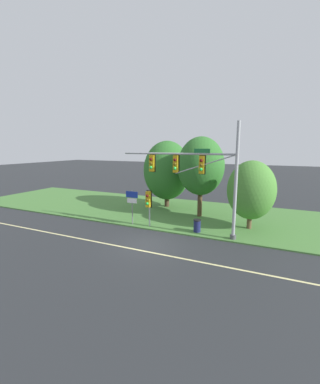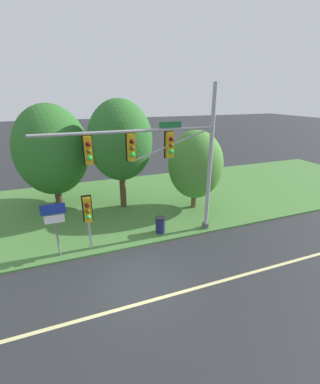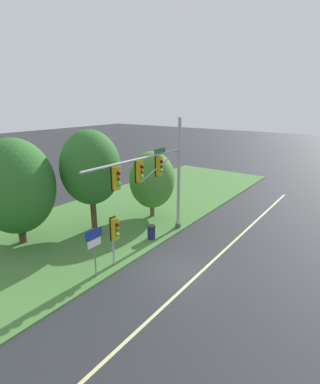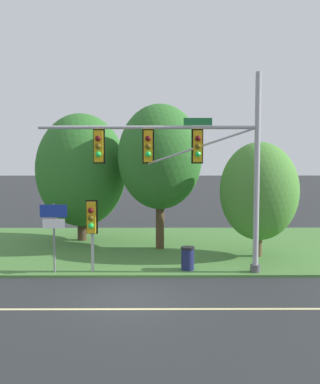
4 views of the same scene
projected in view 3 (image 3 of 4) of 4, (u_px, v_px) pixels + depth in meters
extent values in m
plane|color=#282B2D|center=(175.00, 271.00, 16.42)|extent=(160.00, 160.00, 0.00)
cube|color=beige|center=(194.00, 278.00, 15.75)|extent=(36.00, 0.16, 0.01)
cube|color=#477A38|center=(77.00, 233.00, 21.03)|extent=(48.00, 11.50, 0.10)
cylinder|color=#9EA0A5|center=(179.00, 175.00, 20.73)|extent=(0.22, 0.22, 7.81)
cylinder|color=#4C4C51|center=(178.00, 225.00, 21.82)|extent=(0.40, 0.40, 0.30)
cylinder|color=#9EA0A5|center=(139.00, 159.00, 16.92)|extent=(8.47, 0.14, 0.14)
cylinder|color=#9EA0A5|center=(161.00, 165.00, 18.77)|extent=(4.26, 0.08, 1.48)
cube|color=gold|center=(159.00, 166.00, 18.62)|extent=(0.34, 0.28, 1.22)
cube|color=black|center=(157.00, 166.00, 18.71)|extent=(0.46, 0.04, 1.34)
sphere|color=#4C0C0C|center=(162.00, 161.00, 18.43)|extent=(0.22, 0.22, 0.22)
sphere|color=#51420C|center=(162.00, 166.00, 18.52)|extent=(0.22, 0.22, 0.22)
sphere|color=green|center=(162.00, 171.00, 18.61)|extent=(0.22, 0.22, 0.22)
cube|color=gold|center=(140.00, 171.00, 17.14)|extent=(0.34, 0.28, 1.22)
cube|color=black|center=(137.00, 171.00, 17.23)|extent=(0.46, 0.04, 1.34)
sphere|color=#4C0C0C|center=(142.00, 167.00, 16.95)|extent=(0.22, 0.22, 0.22)
sphere|color=#51420C|center=(142.00, 172.00, 17.04)|extent=(0.22, 0.22, 0.22)
sphere|color=green|center=(142.00, 177.00, 17.12)|extent=(0.22, 0.22, 0.22)
cube|color=gold|center=(116.00, 178.00, 15.65)|extent=(0.34, 0.28, 1.22)
cube|color=black|center=(114.00, 178.00, 15.74)|extent=(0.46, 0.04, 1.34)
sphere|color=#4C0C0C|center=(118.00, 173.00, 15.46)|extent=(0.22, 0.22, 0.22)
sphere|color=#51420C|center=(119.00, 179.00, 15.55)|extent=(0.22, 0.22, 0.22)
sphere|color=green|center=(119.00, 184.00, 15.64)|extent=(0.22, 0.22, 0.22)
cube|color=#196B33|center=(160.00, 151.00, 18.32)|extent=(1.10, 0.04, 0.28)
cylinder|color=#9EA0A5|center=(113.00, 242.00, 16.55)|extent=(0.12, 0.12, 2.75)
cube|color=gold|center=(115.00, 229.00, 16.20)|extent=(0.34, 0.28, 1.22)
cube|color=black|center=(113.00, 228.00, 16.29)|extent=(0.46, 0.04, 1.34)
sphere|color=#4C0C0C|center=(117.00, 225.00, 16.01)|extent=(0.22, 0.22, 0.22)
sphere|color=#51420C|center=(117.00, 230.00, 16.10)|extent=(0.22, 0.22, 0.22)
sphere|color=green|center=(118.00, 235.00, 16.18)|extent=(0.22, 0.22, 0.22)
cylinder|color=slate|center=(95.00, 253.00, 15.32)|extent=(0.08, 0.08, 2.74)
cube|color=#193399|center=(94.00, 234.00, 14.98)|extent=(1.07, 0.03, 0.50)
cube|color=white|center=(94.00, 243.00, 15.13)|extent=(0.87, 0.03, 0.38)
cylinder|color=#423021|center=(21.00, 224.00, 19.24)|extent=(0.48, 0.48, 2.45)
ellipsoid|color=#2D6B28|center=(15.00, 186.00, 18.49)|extent=(4.80, 4.80, 6.00)
cylinder|color=#4C3823|center=(93.00, 207.00, 21.12)|extent=(0.41, 0.41, 3.38)
ellipsoid|color=#2D6B28|center=(91.00, 168.00, 20.29)|extent=(4.09, 4.09, 5.11)
cylinder|color=brown|center=(152.00, 204.00, 23.75)|extent=(0.35, 0.35, 2.00)
ellipsoid|color=#478433|center=(152.00, 180.00, 23.18)|extent=(3.55, 3.55, 4.44)
cylinder|color=#191E4C|center=(151.00, 233.00, 19.91)|extent=(0.52, 0.52, 0.85)
cylinder|color=black|center=(151.00, 226.00, 19.78)|extent=(0.56, 0.56, 0.08)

